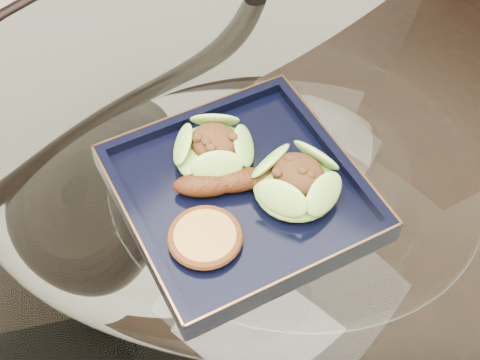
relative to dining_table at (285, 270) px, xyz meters
The scene contains 7 objects.
dining_table is the anchor object (origin of this frame).
dining_chair 0.42m from the dining_table, 84.52° to the left, with size 0.46×0.46×0.98m.
navy_plate 0.18m from the dining_table, 141.54° to the right, with size 0.27×0.27×0.02m, color black.
lettuce_wrap_left 0.23m from the dining_table, 167.18° to the right, with size 0.10×0.10×0.03m, color #71A630.
lettuce_wrap_right 0.20m from the dining_table, ahead, with size 0.10×0.10×0.04m, color #5CA730.
roasted_plantain 0.21m from the dining_table, 145.70° to the right, with size 0.14×0.03×0.03m, color #5B2609.
crumb_patty 0.23m from the dining_table, 105.74° to the right, with size 0.07×0.07×0.01m, color #C38C41.
Camera 1 is at (0.25, -0.40, 1.41)m, focal length 50.00 mm.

